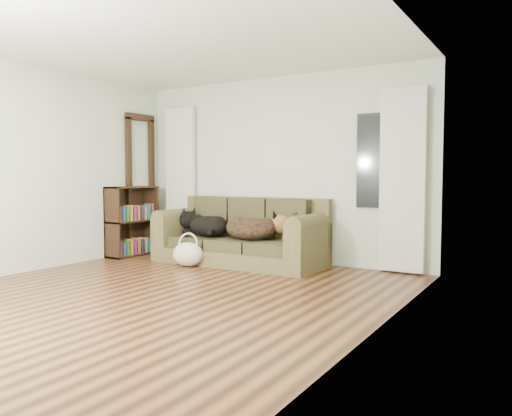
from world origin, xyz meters
The scene contains 15 objects.
floor centered at (0.00, 0.00, 0.00)m, with size 5.00×5.00×0.00m, color black.
ceiling centered at (0.00, 0.00, 2.60)m, with size 5.00×5.00×0.00m, color white.
wall_back centered at (0.00, 2.50, 1.30)m, with size 4.50×0.04×2.60m, color silver.
wall_left centered at (-2.25, 0.00, 1.30)m, with size 0.04×5.00×2.60m, color silver.
wall_right centered at (2.25, 0.00, 1.30)m, with size 0.04×5.00×2.60m, color silver.
curtain_left centered at (-1.70, 2.42, 1.15)m, with size 0.55×0.08×2.25m, color silver.
curtain_right centered at (1.80, 2.42, 1.15)m, with size 0.55×0.08×2.25m, color silver.
window_pane centered at (1.45, 2.47, 1.40)m, with size 0.50×0.03×1.20m, color black.
door_casing centered at (-2.20, 2.05, 1.05)m, with size 0.07×0.60×2.10m, color black.
sofa centered at (-0.31, 1.97, 0.45)m, with size 2.36×1.02×0.97m, color brown.
dog_black_lab centered at (-0.84, 1.94, 0.48)m, with size 0.71×0.50×0.30m, color black.
dog_shepherd centered at (-0.04, 1.95, 0.49)m, with size 0.74×0.52×0.33m, color black.
tv_remote centered at (0.61, 1.86, 0.73)m, with size 0.06×0.20×0.02m, color black.
tote_bag centered at (-0.77, 1.44, 0.16)m, with size 0.44×0.34×0.32m, color beige.
bookshelf centered at (-2.09, 1.75, 0.50)m, with size 0.31×0.84×1.05m, color black.
Camera 1 is at (3.43, -3.74, 1.19)m, focal length 35.00 mm.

